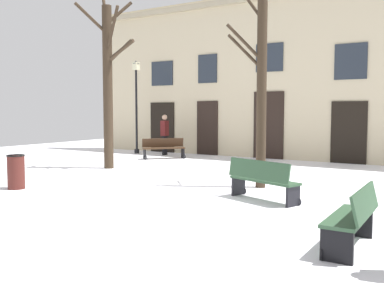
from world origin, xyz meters
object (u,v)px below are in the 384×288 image
streetlamp (136,97)px  bench_near_lamp (262,180)px  tree_near_facade (261,80)px  person_by_shop_door (165,132)px  litter_bin (16,172)px  tree_center (108,80)px  bench_near_center_tree (164,148)px  bench_back_to_back_left (353,218)px

streetlamp → bench_near_lamp: size_ratio=2.38×
tree_near_facade → person_by_shop_door: size_ratio=2.94×
tree_near_facade → person_by_shop_door: 8.75m
litter_bin → streetlamp: bearing=110.1°
tree_center → litter_bin: 4.96m
streetlamp → litter_bin: 9.49m
tree_center → bench_near_lamp: size_ratio=3.36×
bench_near_lamp → litter_bin: bearing=37.5°
tree_near_facade → bench_near_center_tree: bearing=145.7°
bench_back_to_back_left → person_by_shop_door: 13.55m
bench_near_lamp → person_by_shop_door: 10.13m
tree_center → tree_near_facade: size_ratio=1.14×
litter_bin → bench_back_to_back_left: 8.28m
bench_near_center_tree → bench_near_lamp: (6.72, -5.63, 0.03)m
streetlamp → person_by_shop_door: 2.20m
bench_near_center_tree → person_by_shop_door: 1.50m
bench_near_center_tree → litter_bin: bearing=-130.7°
streetlamp → bench_near_center_tree: size_ratio=2.69×
bench_near_lamp → person_by_shop_door: bearing=-23.1°
tree_center → bench_near_lamp: bearing=-18.8°
streetlamp → litter_bin: (3.18, -8.68, -2.13)m
bench_near_center_tree → bench_near_lamp: 8.77m
bench_back_to_back_left → bench_near_lamp: 3.43m
tree_near_facade → bench_back_to_back_left: 5.55m
litter_bin → bench_back_to_back_left: bench_back_to_back_left is taller
bench_back_to_back_left → person_by_shop_door: person_by_shop_door is taller
litter_bin → bench_near_lamp: bearing=18.4°
bench_near_lamp → tree_center: bearing=0.2°
bench_near_center_tree → bench_back_to_back_left: size_ratio=1.01×
litter_bin → person_by_shop_door: person_by_shop_door is taller
person_by_shop_door → streetlamp: bearing=86.3°
bench_back_to_back_left → bench_near_lamp: (-2.42, 2.43, 0.01)m
tree_center → streetlamp: size_ratio=1.41×
litter_bin → person_by_shop_door: bearing=100.6°
streetlamp → bench_near_lamp: (9.03, -6.73, -2.10)m
bench_back_to_back_left → person_by_shop_door: bearing=-133.2°
tree_center → bench_near_center_tree: 4.26m
tree_center → bench_back_to_back_left: tree_center is taller
tree_center → bench_near_center_tree: (-0.16, 3.40, -2.57)m
streetlamp → bench_near_lamp: bearing=-36.7°
bench_near_lamp → person_by_shop_door: size_ratio=0.99×
bench_back_to_back_left → bench_near_center_tree: bearing=-131.7°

